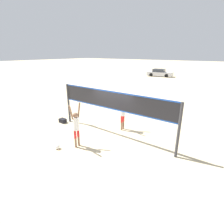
# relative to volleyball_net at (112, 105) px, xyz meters

# --- Properties ---
(ground_plane) EXTENTS (200.00, 200.00, 0.00)m
(ground_plane) POSITION_rel_volleyball_net_xyz_m (0.00, 0.00, -1.79)
(ground_plane) COLOR beige
(volleyball_net) EXTENTS (7.23, 0.13, 2.55)m
(volleyball_net) POSITION_rel_volleyball_net_xyz_m (0.00, 0.00, 0.00)
(volleyball_net) COLOR #38383D
(volleyball_net) RESTS_ON ground_plane
(player_spiker) EXTENTS (0.28, 0.71, 2.21)m
(player_spiker) POSITION_rel_volleyball_net_xyz_m (-0.67, -1.99, -0.62)
(player_spiker) COLOR #8C664C
(player_spiker) RESTS_ON ground_plane
(player_blocker) EXTENTS (0.28, 0.71, 2.20)m
(player_blocker) POSITION_rel_volleyball_net_xyz_m (0.02, 1.04, -0.62)
(player_blocker) COLOR #8C664C
(player_blocker) RESTS_ON ground_plane
(volleyball) EXTENTS (0.23, 0.23, 0.23)m
(volleyball) POSITION_rel_volleyball_net_xyz_m (-1.26, -2.74, -1.67)
(volleyball) COLOR white
(volleyball) RESTS_ON ground_plane
(gear_bag) EXTENTS (0.46, 0.32, 0.27)m
(gear_bag) POSITION_rel_volleyball_net_xyz_m (-3.79, -0.42, -1.65)
(gear_bag) COLOR black
(gear_bag) RESTS_ON ground_plane
(parked_car_near) EXTENTS (4.93, 2.46, 1.41)m
(parked_car_near) POSITION_rel_volleyball_net_xyz_m (-7.84, 26.07, -1.16)
(parked_car_near) COLOR #B7B7BC
(parked_car_near) RESTS_ON ground_plane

